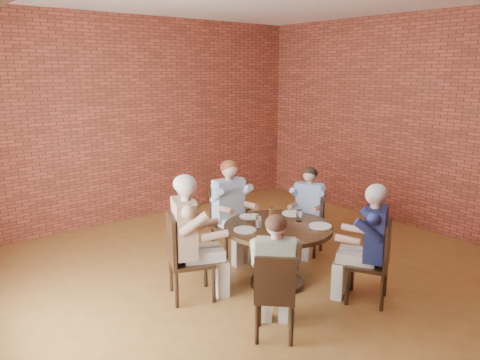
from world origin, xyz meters
TOP-DOWN VIEW (x-y plane):
  - floor at (0.00, 0.00)m, footprint 7.00×7.00m
  - wall_back at (0.00, 3.50)m, footprint 7.00×0.00m
  - wall_right at (3.25, 0.00)m, footprint 0.00×7.00m
  - dining_table at (0.02, 0.00)m, footprint 1.27×1.27m
  - chair_a at (1.11, 0.52)m, footprint 0.49×0.49m
  - diner_a at (1.04, 0.49)m, footprint 0.71×0.66m
  - chair_b at (0.12, 1.12)m, footprint 0.47×0.47m
  - diner_b at (0.12, 1.04)m, footprint 0.59×0.70m
  - chair_c at (-1.03, 0.42)m, footprint 0.61×0.61m
  - diner_c at (-0.94, 0.39)m, footprint 0.88×0.80m
  - chair_d at (-0.81, -0.84)m, footprint 0.54×0.54m
  - diner_d at (-0.76, -0.79)m, footprint 0.74×0.74m
  - chair_e at (0.57, -0.98)m, footprint 0.59×0.59m
  - diner_e at (0.53, -0.90)m, footprint 0.79×0.83m
  - plate_a at (0.46, 0.22)m, footprint 0.26×0.26m
  - plate_b at (-0.04, 0.45)m, footprint 0.26×0.26m
  - plate_c at (-0.40, 0.11)m, footprint 0.26×0.26m
  - plate_d at (0.37, -0.33)m, footprint 0.26×0.26m
  - glass_a at (0.32, -0.04)m, footprint 0.07×0.07m
  - glass_b at (0.12, 0.22)m, footprint 0.07×0.07m
  - glass_c at (-0.14, 0.35)m, footprint 0.07×0.07m
  - glass_d at (-0.21, 0.09)m, footprint 0.07×0.07m
  - glass_e at (-0.16, -0.14)m, footprint 0.07×0.07m
  - glass_f at (-0.23, -0.30)m, footprint 0.07×0.07m
  - smartphone at (0.29, -0.32)m, footprint 0.06×0.13m

SIDE VIEW (x-z plane):
  - floor at x=0.00m, z-range 0.00..0.00m
  - chair_a at x=1.11m, z-range 0.04..0.92m
  - chair_d at x=-0.81m, z-range 0.04..0.93m
  - chair_e at x=0.57m, z-range 0.04..0.98m
  - chair_b at x=0.12m, z-range 0.04..0.98m
  - dining_table at x=0.02m, z-range 0.15..0.90m
  - chair_c at x=-1.03m, z-range 0.04..1.02m
  - diner_a at x=1.04m, z-range 0.00..1.22m
  - diner_d at x=-0.76m, z-range 0.00..1.24m
  - diner_e at x=0.53m, z-range 0.00..1.34m
  - diner_b at x=0.12m, z-range 0.00..1.34m
  - diner_c at x=-0.94m, z-range 0.00..1.42m
  - smartphone at x=0.29m, z-range 0.75..0.76m
  - plate_a at x=0.46m, z-range 0.75..0.76m
  - plate_b at x=-0.04m, z-range 0.75..0.76m
  - plate_c at x=-0.40m, z-range 0.75..0.76m
  - plate_d at x=0.37m, z-range 0.75..0.76m
  - glass_a at x=0.32m, z-range 0.75..0.89m
  - glass_b at x=0.12m, z-range 0.75..0.89m
  - glass_c at x=-0.14m, z-range 0.75..0.89m
  - glass_d at x=-0.21m, z-range 0.75..0.89m
  - glass_e at x=-0.16m, z-range 0.75..0.89m
  - glass_f at x=-0.23m, z-range 0.75..0.89m
  - wall_back at x=0.00m, z-range -1.80..5.20m
  - wall_right at x=3.25m, z-range -1.80..5.20m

